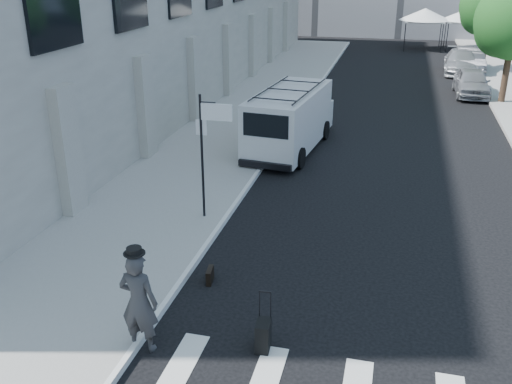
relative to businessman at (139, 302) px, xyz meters
The scene contains 14 objects.
ground 3.33m from the businessman, 53.11° to the left, with size 120.00×120.00×0.00m, color black.
sidewalk_left 18.70m from the businessman, 97.23° to the left, with size 4.50×48.00×0.15m, color gray.
sign_pole 5.98m from the businessman, 94.63° to the left, with size 1.03×0.07×3.50m.
tree_near 24.73m from the businessman, 67.50° to the left, with size 3.80×3.83×6.03m.
tree_far 33.18m from the businessman, 73.48° to the left, with size 3.80×3.83×6.03m.
tent_left 40.99m from the businessman, 81.72° to the left, with size 4.00×4.00×3.20m.
tent_right 42.06m from the businessman, 77.50° to the left, with size 4.00×4.00×3.20m.
businessman is the anchor object (origin of this frame).
briefcase 2.80m from the businessman, 79.21° to the left, with size 0.12×0.44×0.34m, color black.
suitcase 2.43m from the businessman, 13.28° to the left, with size 0.29×0.44×1.18m.
cargo_van 12.79m from the businessman, 88.11° to the left, with size 2.65×6.31×2.31m.
parked_car_a 25.53m from the businessman, 71.38° to the left, with size 1.71×4.25×1.45m, color gray.
parked_car_b 32.49m from the businessman, 74.47° to the left, with size 1.58×4.52×1.49m, color #525459.
parked_car_c 31.86m from the businessman, 75.27° to the left, with size 2.03×4.99×1.45m, color #94979C.
Camera 1 is at (2.40, -10.73, 6.99)m, focal length 40.00 mm.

